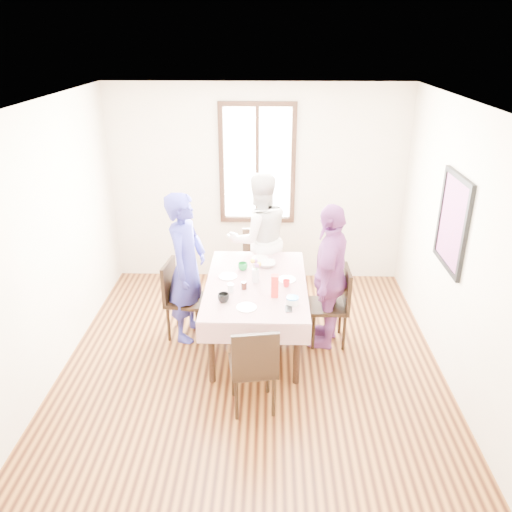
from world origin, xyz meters
The scene contains 31 objects.
ground centered at (0.00, 0.00, 0.00)m, with size 4.50×4.50×0.00m, color black.
back_wall centered at (0.00, 2.25, 1.35)m, with size 4.00×4.00×0.00m, color beige.
right_wall centered at (2.00, 0.00, 1.35)m, with size 4.50×4.50×0.00m, color beige.
window_frame centered at (0.00, 2.23, 1.65)m, with size 1.02×0.06×1.62m, color black.
window_pane centered at (0.00, 2.24, 1.65)m, with size 0.90×0.02×1.50m, color white.
art_poster centered at (1.98, 0.30, 1.55)m, with size 0.04×0.76×0.96m, color red.
dining_table centered at (0.03, 0.49, 0.38)m, with size 0.97×1.58×0.75m, color black.
tablecloth centered at (0.03, 0.49, 0.76)m, with size 1.09×1.70×0.01m, color #540510.
chair_left centered at (-0.77, 0.64, 0.46)m, with size 0.42×0.42×0.91m, color black.
chair_right centered at (0.84, 0.54, 0.46)m, with size 0.42×0.42×0.91m, color black.
chair_far centered at (0.03, 1.57, 0.46)m, with size 0.42×0.42×0.91m, color black.
chair_near centered at (0.03, -0.60, 0.46)m, with size 0.42×0.42×0.91m, color black.
person_left centered at (-0.75, 0.64, 0.86)m, with size 0.63×0.41×1.73m, color navy.
person_far centered at (0.03, 1.55, 0.86)m, with size 0.83×0.65×1.72m, color silver.
person_right centered at (0.82, 0.54, 0.83)m, with size 0.97×0.40×1.65m, color #7A3879.
mug_black centered at (-0.28, 0.04, 0.81)m, with size 0.12×0.12×0.09m, color black.
mug_flag centered at (0.36, 0.40, 0.80)m, with size 0.08×0.08×0.08m, color red.
mug_green centered at (-0.13, 0.81, 0.81)m, with size 0.11×0.11×0.09m, color #0C7226.
serving_bowl centered at (0.14, 0.92, 0.79)m, with size 0.21×0.21×0.05m, color white.
juice_carton centered at (0.23, 0.18, 0.88)m, with size 0.08×0.08×0.24m, color red.
butter_tub centered at (0.41, 0.02, 0.79)m, with size 0.13×0.13×0.06m, color white.
jam_jar centered at (-0.09, 0.33, 0.80)m, with size 0.06×0.06×0.08m, color black.
drinking_glass centered at (-0.23, 0.26, 0.81)m, with size 0.07×0.07×0.09m, color silver.
smartphone centered at (0.37, -0.08, 0.77)m, with size 0.07×0.13×0.01m, color black.
flower_vase centered at (0.03, 0.50, 0.84)m, with size 0.08×0.08×0.15m, color silver.
plate_left centered at (-0.29, 0.61, 0.77)m, with size 0.20×0.20×0.01m, color white.
plate_right centered at (0.37, 0.56, 0.77)m, with size 0.20×0.20×0.01m, color white.
plate_far centered at (0.06, 1.13, 0.77)m, with size 0.20×0.20×0.01m, color white.
plate_near centered at (-0.04, -0.08, 0.77)m, with size 0.20×0.20×0.01m, color white.
butter_lid centered at (0.41, 0.02, 0.83)m, with size 0.12×0.12×0.01m, color blue.
flower_bunch centered at (0.03, 0.50, 0.96)m, with size 0.09×0.09×0.10m, color yellow, non-canonical shape.
Camera 1 is at (0.18, -4.49, 3.28)m, focal length 35.91 mm.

